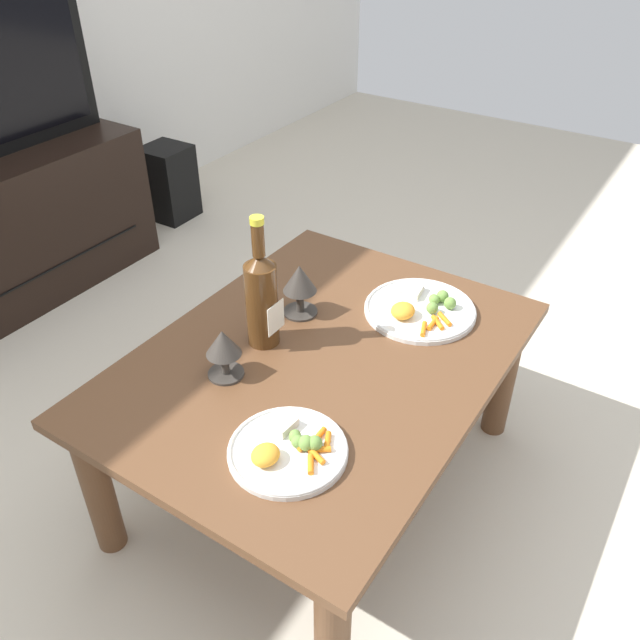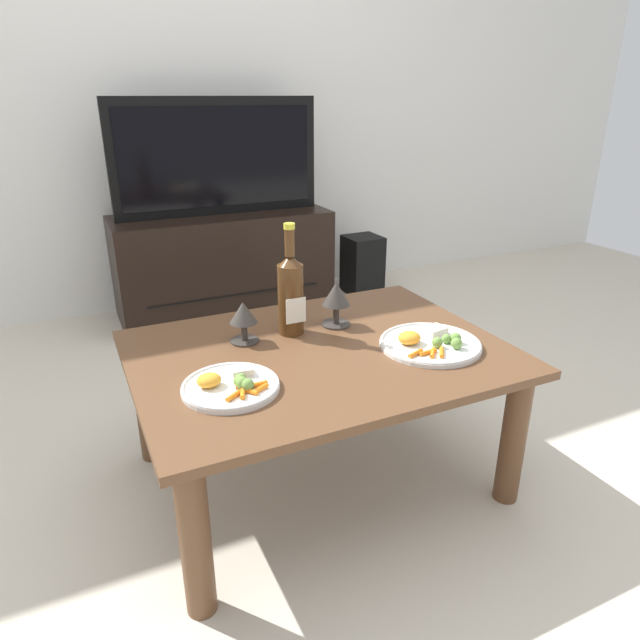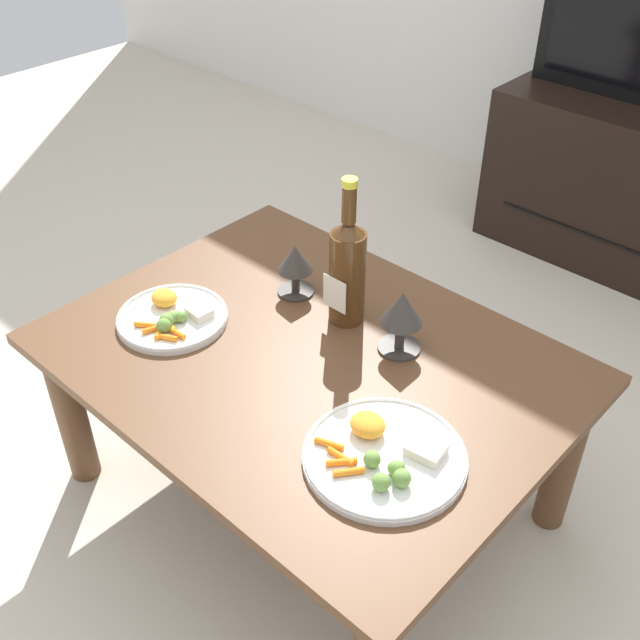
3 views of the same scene
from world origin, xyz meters
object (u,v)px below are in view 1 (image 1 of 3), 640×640
goblet_right (300,282)px  wine_bottle (262,296)px  dining_table (320,380)px  tv_stand (1,231)px  dinner_plate_right (420,309)px  goblet_left (223,346)px  floor_speaker (169,182)px  dinner_plate_left (288,449)px

goblet_right → wine_bottle: bearing=178.4°
dining_table → wine_bottle: 0.25m
tv_stand → dinner_plate_right: tv_stand is taller
wine_bottle → goblet_left: bearing=-178.4°
wine_bottle → tv_stand: bearing=82.8°
tv_stand → goblet_left: 1.43m
dinner_plate_right → wine_bottle: bearing=140.5°
floor_speaker → dinner_plate_right: 1.76m
wine_bottle → goblet_left: wine_bottle is taller
dining_table → tv_stand: bearing=84.4°
tv_stand → wine_bottle: size_ratio=3.31×
dinner_plate_right → goblet_left: bearing=151.0°
wine_bottle → goblet_right: 0.15m
floor_speaker → dinner_plate_left: dinner_plate_left is taller
dinner_plate_left → floor_speaker: bearing=51.5°
floor_speaker → tv_stand: bearing=176.1°
tv_stand → dinner_plate_right: bearing=-84.9°
dining_table → floor_speaker: 1.78m
floor_speaker → dinner_plate_right: dinner_plate_right is taller
floor_speaker → dinner_plate_left: size_ratio=1.41×
dining_table → dinner_plate_right: 0.33m
tv_stand → floor_speaker: bearing=-2.3°
floor_speaker → goblet_left: size_ratio=2.75×
goblet_right → goblet_left: bearing=180.0°
goblet_left → dinner_plate_right: size_ratio=0.43×
tv_stand → dining_table: bearing=-95.6°
floor_speaker → goblet_right: bearing=-124.0°
dinner_plate_left → dining_table: bearing=21.7°
tv_stand → dinner_plate_right: (0.15, -1.63, 0.18)m
dining_table → goblet_left: size_ratio=8.40×
dining_table → dinner_plate_right: bearing=-21.7°
dining_table → tv_stand: size_ratio=0.93×
goblet_right → dinner_plate_left: 0.50m
floor_speaker → dinner_plate_left: bearing=-130.0°
dining_table → dinner_plate_left: 0.33m
floor_speaker → goblet_left: (-1.15, -1.34, 0.35)m
floor_speaker → goblet_left: bearing=-132.2°
goblet_left → dinner_plate_right: (0.47, -0.26, -0.07)m
tv_stand → dinner_plate_left: (-0.44, -1.63, 0.18)m
wine_bottle → goblet_left: 0.16m
dining_table → goblet_left: 0.27m
dining_table → goblet_right: (0.12, 0.14, 0.17)m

